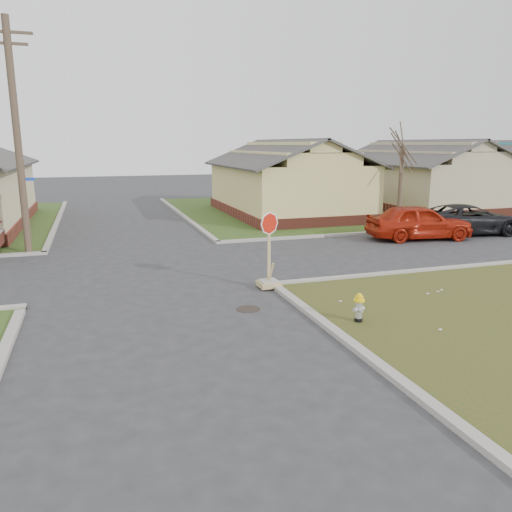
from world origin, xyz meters
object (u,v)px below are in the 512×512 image
object	(u,v)px
fire_hydrant	(359,306)
red_sedan	(419,222)
utility_pole	(17,136)
stop_sign	(269,271)
dark_pickup	(468,219)

from	to	relation	value
fire_hydrant	red_sedan	xyz separation A→B (m)	(8.29, 9.11, 0.37)
utility_pole	stop_sign	distance (m)	11.55
stop_sign	red_sedan	bearing A→B (deg)	28.67
utility_pole	dark_pickup	distance (m)	20.57
stop_sign	dark_pickup	world-z (taller)	stop_sign
utility_pole	dark_pickup	bearing A→B (deg)	-4.91
utility_pole	red_sedan	bearing A→B (deg)	-7.31
fire_hydrant	stop_sign	xyz separation A→B (m)	(-1.07, 3.62, 0.10)
dark_pickup	utility_pole	bearing A→B (deg)	93.20
dark_pickup	red_sedan	bearing A→B (deg)	106.25
stop_sign	dark_pickup	size ratio (longest dim) A/B	0.44
red_sedan	dark_pickup	size ratio (longest dim) A/B	0.91
utility_pole	red_sedan	size ratio (longest dim) A/B	1.87
utility_pole	fire_hydrant	size ratio (longest dim) A/B	12.27
fire_hydrant	red_sedan	world-z (taller)	red_sedan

